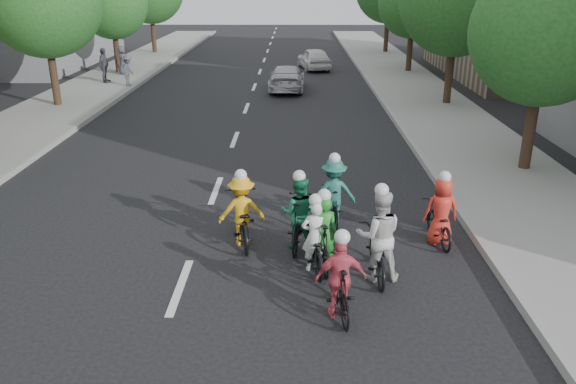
{
  "coord_description": "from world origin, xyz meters",
  "views": [
    {
      "loc": [
        2.11,
        -9.01,
        5.36
      ],
      "look_at": [
        1.97,
        2.3,
        1.0
      ],
      "focal_mm": 35.0,
      "sensor_mm": 36.0,
      "label": 1
    }
  ],
  "objects_px": {
    "follow_car_trail": "(314,58)",
    "spectator_0": "(128,70)",
    "cyclist_2": "(242,216)",
    "cyclist_4": "(440,218)",
    "spectator_1": "(104,65)",
    "cyclist_6": "(378,244)",
    "follow_car_lead": "(287,78)",
    "cyclist_0": "(315,244)",
    "cyclist_7": "(333,197)",
    "cyclist_5": "(323,240)",
    "cyclist_3": "(340,284)",
    "spectator_2": "(123,60)",
    "cyclist_1": "(299,218)"
  },
  "relations": [
    {
      "from": "cyclist_2",
      "to": "cyclist_5",
      "type": "height_order",
      "value": "cyclist_2"
    },
    {
      "from": "cyclist_0",
      "to": "cyclist_1",
      "type": "distance_m",
      "value": 0.99
    },
    {
      "from": "cyclist_2",
      "to": "cyclist_7",
      "type": "relative_size",
      "value": 1.18
    },
    {
      "from": "cyclist_0",
      "to": "spectator_0",
      "type": "height_order",
      "value": "spectator_0"
    },
    {
      "from": "cyclist_5",
      "to": "spectator_1",
      "type": "xyz_separation_m",
      "value": [
        -10.5,
        19.62,
        0.44
      ]
    },
    {
      "from": "cyclist_7",
      "to": "cyclist_2",
      "type": "bearing_deg",
      "value": 20.47
    },
    {
      "from": "cyclist_0",
      "to": "cyclist_7",
      "type": "bearing_deg",
      "value": -110.06
    },
    {
      "from": "cyclist_2",
      "to": "spectator_1",
      "type": "distance_m",
      "value": 20.55
    },
    {
      "from": "cyclist_2",
      "to": "follow_car_trail",
      "type": "xyz_separation_m",
      "value": [
        2.27,
        24.13,
        0.03
      ]
    },
    {
      "from": "cyclist_3",
      "to": "spectator_0",
      "type": "height_order",
      "value": "spectator_0"
    },
    {
      "from": "cyclist_2",
      "to": "follow_car_lead",
      "type": "bearing_deg",
      "value": -101.74
    },
    {
      "from": "cyclist_6",
      "to": "follow_car_lead",
      "type": "height_order",
      "value": "cyclist_6"
    },
    {
      "from": "cyclist_5",
      "to": "follow_car_trail",
      "type": "distance_m",
      "value": 25.21
    },
    {
      "from": "cyclist_0",
      "to": "cyclist_1",
      "type": "height_order",
      "value": "cyclist_1"
    },
    {
      "from": "spectator_2",
      "to": "cyclist_3",
      "type": "bearing_deg",
      "value": -171.74
    },
    {
      "from": "cyclist_0",
      "to": "cyclist_7",
      "type": "xyz_separation_m",
      "value": [
        0.49,
        2.07,
        0.16
      ]
    },
    {
      "from": "cyclist_3",
      "to": "follow_car_lead",
      "type": "bearing_deg",
      "value": -93.29
    },
    {
      "from": "cyclist_0",
      "to": "cyclist_2",
      "type": "bearing_deg",
      "value": -43.31
    },
    {
      "from": "cyclist_3",
      "to": "follow_car_trail",
      "type": "xyz_separation_m",
      "value": [
        0.4,
        26.87,
        0.06
      ]
    },
    {
      "from": "cyclist_3",
      "to": "cyclist_2",
      "type": "bearing_deg",
      "value": -62.31
    },
    {
      "from": "cyclist_0",
      "to": "spectator_0",
      "type": "xyz_separation_m",
      "value": [
        -8.82,
        18.73,
        0.4
      ]
    },
    {
      "from": "cyclist_5",
      "to": "spectator_2",
      "type": "relative_size",
      "value": 1.07
    },
    {
      "from": "cyclist_4",
      "to": "spectator_0",
      "type": "relative_size",
      "value": 1.06
    },
    {
      "from": "follow_car_trail",
      "to": "spectator_0",
      "type": "xyz_separation_m",
      "value": [
        -9.59,
        -6.52,
        0.27
      ]
    },
    {
      "from": "spectator_1",
      "to": "spectator_2",
      "type": "xyz_separation_m",
      "value": [
        0.18,
        2.67,
        -0.09
      ]
    },
    {
      "from": "cyclist_4",
      "to": "follow_car_trail",
      "type": "xyz_separation_m",
      "value": [
        -1.93,
        24.06,
        0.09
      ]
    },
    {
      "from": "follow_car_lead",
      "to": "cyclist_5",
      "type": "bearing_deg",
      "value": 94.25
    },
    {
      "from": "spectator_2",
      "to": "spectator_0",
      "type": "bearing_deg",
      "value": -175.3
    },
    {
      "from": "cyclist_6",
      "to": "follow_car_lead",
      "type": "bearing_deg",
      "value": -84.49
    },
    {
      "from": "cyclist_1",
      "to": "cyclist_7",
      "type": "relative_size",
      "value": 1.1
    },
    {
      "from": "cyclist_1",
      "to": "cyclist_3",
      "type": "distance_m",
      "value": 2.65
    },
    {
      "from": "cyclist_2",
      "to": "spectator_0",
      "type": "distance_m",
      "value": 19.08
    },
    {
      "from": "cyclist_1",
      "to": "follow_car_trail",
      "type": "xyz_separation_m",
      "value": [
        1.07,
        24.31,
        -0.01
      ]
    },
    {
      "from": "cyclist_2",
      "to": "cyclist_7",
      "type": "bearing_deg",
      "value": -163.63
    },
    {
      "from": "cyclist_7",
      "to": "follow_car_lead",
      "type": "distance_m",
      "value": 16.4
    },
    {
      "from": "cyclist_5",
      "to": "spectator_2",
      "type": "bearing_deg",
      "value": -69.61
    },
    {
      "from": "cyclist_1",
      "to": "cyclist_5",
      "type": "xyz_separation_m",
      "value": [
        0.46,
        -0.89,
        -0.07
      ]
    },
    {
      "from": "cyclist_5",
      "to": "follow_car_lead",
      "type": "xyz_separation_m",
      "value": [
        -0.97,
        18.38,
        0.03
      ]
    },
    {
      "from": "cyclist_0",
      "to": "cyclist_6",
      "type": "relative_size",
      "value": 0.9
    },
    {
      "from": "cyclist_4",
      "to": "spectator_1",
      "type": "distance_m",
      "value": 22.62
    },
    {
      "from": "spectator_2",
      "to": "cyclist_4",
      "type": "bearing_deg",
      "value": -164.16
    },
    {
      "from": "cyclist_0",
      "to": "cyclist_7",
      "type": "distance_m",
      "value": 2.14
    },
    {
      "from": "follow_car_lead",
      "to": "follow_car_trail",
      "type": "distance_m",
      "value": 7.0
    },
    {
      "from": "cyclist_3",
      "to": "spectator_1",
      "type": "relative_size",
      "value": 0.92
    },
    {
      "from": "cyclist_6",
      "to": "cyclist_7",
      "type": "distance_m",
      "value": 2.5
    },
    {
      "from": "cyclist_1",
      "to": "cyclist_2",
      "type": "xyz_separation_m",
      "value": [
        -1.2,
        0.18,
        -0.04
      ]
    },
    {
      "from": "cyclist_0",
      "to": "spectator_0",
      "type": "relative_size",
      "value": 1.11
    },
    {
      "from": "spectator_2",
      "to": "cyclist_5",
      "type": "bearing_deg",
      "value": -170.61
    },
    {
      "from": "cyclist_0",
      "to": "cyclist_4",
      "type": "xyz_separation_m",
      "value": [
        2.7,
        1.19,
        0.05
      ]
    },
    {
      "from": "cyclist_0",
      "to": "spectator_2",
      "type": "distance_m",
      "value": 24.54
    }
  ]
}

